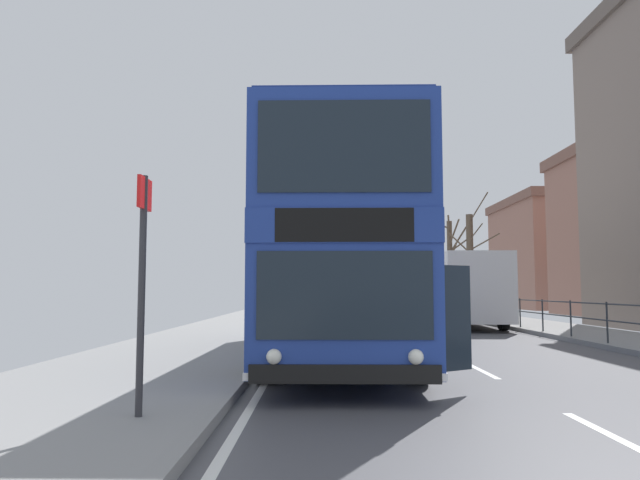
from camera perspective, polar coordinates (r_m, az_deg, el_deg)
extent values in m
cube|color=silver|center=(7.30, 25.88, -16.35)|extent=(0.12, 2.00, 0.00)
cube|color=silver|center=(11.76, 15.45, -12.07)|extent=(0.12, 2.00, 0.00)
cube|color=silver|center=(16.42, 10.95, -10.05)|extent=(0.12, 2.00, 0.00)
cube|color=silver|center=(21.14, 8.47, -8.90)|extent=(0.12, 2.00, 0.00)
cube|color=silver|center=(25.88, 6.91, -8.16)|extent=(0.12, 2.00, 0.00)
cube|color=silver|center=(30.65, 5.83, -7.65)|extent=(0.12, 2.00, 0.00)
cube|color=silver|center=(35.42, 5.05, -7.27)|extent=(0.12, 2.00, 0.00)
cube|color=silver|center=(40.20, 4.45, -6.99)|extent=(0.12, 2.00, 0.00)
cube|color=silver|center=(44.99, 3.98, -6.76)|extent=(0.12, 2.00, 0.00)
cube|color=silver|center=(49.78, 3.60, -6.57)|extent=(0.12, 2.00, 0.00)
cube|color=silver|center=(54.57, 3.29, -6.42)|extent=(0.12, 2.00, 0.00)
cube|color=navy|center=(13.27, 1.91, -6.04)|extent=(2.81, 11.22, 1.78)
cube|color=navy|center=(13.29, 1.90, -1.19)|extent=(2.82, 11.27, 0.46)
cube|color=navy|center=(13.40, 1.89, 3.28)|extent=(2.81, 11.22, 1.63)
cube|color=navy|center=(13.55, 1.88, 6.86)|extent=(2.72, 10.88, 0.08)
cube|color=#19232D|center=(7.67, 2.44, -5.31)|extent=(2.28, 0.07, 1.14)
cube|color=black|center=(7.71, 2.42, 1.46)|extent=(1.81, 0.07, 0.45)
cube|color=#19232D|center=(7.90, 2.39, 9.02)|extent=(2.28, 0.07, 1.24)
cube|color=black|center=(7.74, 2.47, -12.78)|extent=(2.46, 0.13, 0.24)
cube|color=silver|center=(13.31, 1.93, -9.61)|extent=(2.83, 11.27, 0.10)
cube|color=#19232D|center=(13.62, 7.42, -4.92)|extent=(0.19, 8.71, 0.93)
cube|color=#19232D|center=(13.49, 7.45, 3.61)|extent=(0.22, 10.05, 0.98)
cube|color=#19232D|center=(13.59, -3.64, -4.95)|extent=(0.19, 8.71, 0.93)
cube|color=#19232D|center=(13.46, -3.69, 3.60)|extent=(0.22, 10.05, 0.98)
sphere|color=white|center=(7.77, 9.28, -11.05)|extent=(0.20, 0.20, 0.20)
sphere|color=white|center=(7.73, -4.39, -11.13)|extent=(0.20, 0.20, 0.20)
cube|color=#19232D|center=(8.91, 12.55, -7.31)|extent=(0.69, 0.48, 1.53)
cube|color=black|center=(9.15, 10.08, -7.29)|extent=(0.12, 0.90, 1.53)
cylinder|color=black|center=(10.03, 9.42, -10.49)|extent=(0.32, 1.05, 1.04)
cylinder|color=black|center=(9.99, -5.10, -10.56)|extent=(0.32, 1.05, 1.04)
cylinder|color=black|center=(17.04, 5.99, -8.17)|extent=(0.32, 1.05, 1.04)
cylinder|color=black|center=(17.01, -2.47, -8.20)|extent=(0.32, 1.05, 1.04)
cube|color=white|center=(26.32, 12.96, -4.50)|extent=(2.71, 9.83, 2.59)
cube|color=#19232D|center=(26.11, 10.30, -3.75)|extent=(0.26, 8.30, 1.25)
cube|color=#19232D|center=(26.59, 15.55, -3.67)|extent=(0.26, 8.30, 1.25)
cube|color=#19232D|center=(31.14, 11.20, -4.09)|extent=(2.09, 0.09, 1.56)
cylinder|color=black|center=(28.99, 9.62, -6.82)|extent=(0.31, 0.97, 0.96)
cylinder|color=black|center=(29.40, 14.15, -6.72)|extent=(0.31, 0.97, 0.96)
cylinder|color=black|center=(23.10, 11.66, -7.32)|extent=(0.31, 0.97, 0.96)
cylinder|color=black|center=(23.61, 17.28, -7.14)|extent=(0.31, 0.97, 0.96)
cylinder|color=#2D3338|center=(17.30, 25.97, -7.15)|extent=(0.05, 0.05, 1.07)
cylinder|color=#2D3338|center=(19.35, 23.05, -6.95)|extent=(0.05, 0.05, 1.07)
cylinder|color=#2D3338|center=(21.44, 20.70, -6.78)|extent=(0.05, 0.05, 1.07)
cylinder|color=#2D3338|center=(23.56, 18.76, -6.64)|extent=(0.05, 0.05, 1.07)
cylinder|color=#2D3338|center=(25.70, 17.15, -6.51)|extent=(0.05, 0.05, 1.07)
cylinder|color=#2D3338|center=(27.85, 15.79, -6.39)|extent=(0.05, 0.05, 1.07)
cylinder|color=#2D3338|center=(30.02, 14.62, -6.29)|extent=(0.05, 0.05, 1.07)
cylinder|color=#2D3338|center=(32.20, 13.62, -6.20)|extent=(0.05, 0.05, 1.07)
cylinder|color=#2D3338|center=(34.39, 12.74, -6.13)|extent=(0.05, 0.05, 1.07)
cylinder|color=#2D3338|center=(36.59, 11.96, -6.06)|extent=(0.05, 0.05, 1.07)
cylinder|color=#2D3338|center=(20.38, 21.77, -5.51)|extent=(0.04, 33.72, 0.04)
cylinder|color=#2D3338|center=(20.39, 21.81, -6.72)|extent=(0.04, 33.72, 0.04)
cylinder|color=#2D2D33|center=(6.90, -16.73, -5.01)|extent=(0.08, 0.08, 2.67)
cube|color=red|center=(7.00, -16.46, 4.31)|extent=(0.04, 0.44, 0.36)
cylinder|color=brown|center=(41.76, 12.47, -2.40)|extent=(0.36, 0.36, 6.14)
cylinder|color=brown|center=(41.38, 12.86, 0.75)|extent=(0.54, 1.31, 1.70)
cylinder|color=brown|center=(41.92, 13.43, -0.40)|extent=(1.52, 0.29, 1.13)
cylinder|color=brown|center=(42.11, 10.99, 1.76)|extent=(2.06, 0.76, 1.19)
cylinder|color=brown|center=(42.09, 12.73, -1.26)|extent=(0.64, 0.59, 1.13)
cylinder|color=brown|center=(41.51, 12.74, -1.17)|extent=(0.42, 0.79, 1.08)
cylinder|color=brown|center=(41.59, 13.20, -0.03)|extent=(1.13, 0.94, 1.85)
cylinder|color=brown|center=(41.20, 12.36, 1.41)|extent=(0.52, 1.58, 1.23)
cylinder|color=brown|center=(36.66, 14.32, -2.21)|extent=(0.41, 0.41, 5.93)
cylinder|color=brown|center=(36.68, 15.63, -0.16)|extent=(1.70, 0.66, 1.03)
cylinder|color=brown|center=(36.44, 15.06, 3.03)|extent=(0.88, 1.36, 1.69)
cylinder|color=brown|center=(36.26, 14.84, 0.76)|extent=(0.53, 1.27, 0.92)
cylinder|color=brown|center=(36.80, 13.32, -0.27)|extent=(1.26, 0.53, 1.31)
cube|color=#936656|center=(53.37, 22.28, -1.55)|extent=(8.78, 11.71, 8.49)
cube|color=brown|center=(53.80, 22.12, 3.35)|extent=(9.13, 12.18, 0.70)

